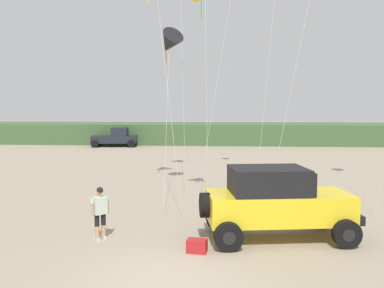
{
  "coord_description": "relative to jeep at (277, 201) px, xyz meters",
  "views": [
    {
      "loc": [
        1.35,
        -9.85,
        4.14
      ],
      "look_at": [
        0.34,
        4.0,
        2.91
      ],
      "focal_mm": 39.45,
      "sensor_mm": 36.0,
      "label": 1
    }
  ],
  "objects": [
    {
      "name": "distant_pickup",
      "position": [
        -12.75,
        29.77,
        -0.26
      ],
      "size": [
        4.78,
        2.82,
        1.98
      ],
      "color": "#1E232D",
      "rests_on": "ground_plane"
    },
    {
      "name": "jeep",
      "position": [
        0.0,
        0.0,
        0.0
      ],
      "size": [
        4.99,
        2.98,
        2.26
      ],
      "color": "yellow",
      "rests_on": "ground_plane"
    },
    {
      "name": "ground_plane",
      "position": [
        -3.05,
        -3.25,
        -1.2
      ],
      "size": [
        220.0,
        220.0,
        0.0
      ],
      "primitive_type": "plane",
      "color": "gray"
    },
    {
      "name": "kite_orange_streamer",
      "position": [
        -4.32,
        7.61,
        6.01
      ],
      "size": [
        1.79,
        5.67,
        7.96
      ],
      "color": "black",
      "rests_on": "ground_plane"
    },
    {
      "name": "dune_ridge",
      "position": [
        2.26,
        35.52,
        -0.09
      ],
      "size": [
        90.0,
        9.12,
        2.22
      ],
      "primitive_type": "cube",
      "color": "#426038",
      "rests_on": "ground_plane"
    },
    {
      "name": "person_watching",
      "position": [
        -5.47,
        -0.51,
        -0.26
      ],
      "size": [
        0.48,
        0.47,
        1.67
      ],
      "color": "tan",
      "rests_on": "ground_plane"
    },
    {
      "name": "cooler_box",
      "position": [
        -2.4,
        -1.44,
        -1.01
      ],
      "size": [
        0.61,
        0.44,
        0.38
      ],
      "primitive_type": "cube",
      "rotation": [
        0.0,
        0.0,
        -0.15
      ],
      "color": "#B21E23",
      "rests_on": "ground_plane"
    }
  ]
}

